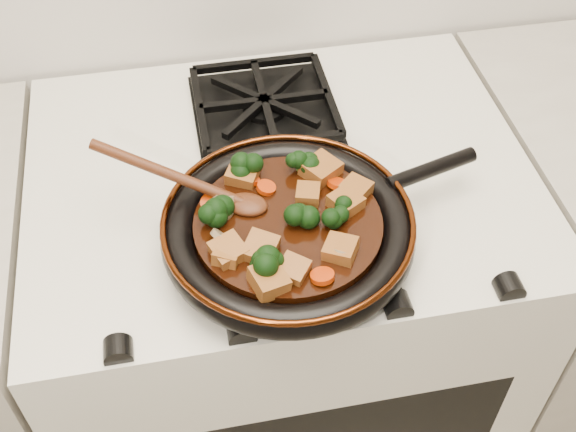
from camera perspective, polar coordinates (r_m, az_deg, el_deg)
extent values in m
cube|color=silver|center=(1.44, -0.49, -9.37)|extent=(0.76, 0.60, 0.90)
cylinder|color=black|center=(0.96, 0.00, -1.50)|extent=(0.31, 0.31, 0.01)
torus|color=black|center=(0.95, 0.00, -1.14)|extent=(0.34, 0.34, 0.04)
torus|color=#4A1F0A|center=(0.94, 0.00, -0.29)|extent=(0.33, 0.33, 0.01)
cylinder|color=black|center=(1.03, 11.25, 3.65)|extent=(0.14, 0.06, 0.02)
cylinder|color=black|center=(0.95, 0.00, -0.86)|extent=(0.25, 0.25, 0.02)
cube|color=brown|center=(0.88, 0.42, -4.26)|extent=(0.05, 0.05, 0.02)
cube|color=brown|center=(0.87, -1.52, -5.11)|extent=(0.05, 0.05, 0.03)
cube|color=brown|center=(0.96, 1.58, 1.72)|extent=(0.04, 0.04, 0.02)
cube|color=brown|center=(0.97, 5.37, 2.10)|extent=(0.05, 0.05, 0.02)
cube|color=brown|center=(0.95, 4.58, 1.05)|extent=(0.05, 0.05, 0.02)
cube|color=brown|center=(0.90, 4.16, -2.66)|extent=(0.05, 0.05, 0.02)
cube|color=brown|center=(0.90, -4.78, -2.99)|extent=(0.05, 0.05, 0.02)
cube|color=brown|center=(0.99, -3.61, 3.24)|extent=(0.05, 0.05, 0.03)
cube|color=brown|center=(0.90, -2.18, -2.62)|extent=(0.06, 0.06, 0.03)
cube|color=brown|center=(1.00, 2.61, 3.69)|extent=(0.06, 0.06, 0.03)
cube|color=brown|center=(0.90, -4.72, -2.79)|extent=(0.05, 0.05, 0.03)
cylinder|color=#B72E05|center=(0.98, 3.92, 2.56)|extent=(0.03, 0.03, 0.02)
cylinder|color=#B72E05|center=(0.88, 2.73, -4.76)|extent=(0.03, 0.03, 0.02)
cylinder|color=#B72E05|center=(0.96, -6.02, 1.05)|extent=(0.03, 0.03, 0.02)
cylinder|color=#B72E05|center=(0.99, -3.01, 2.90)|extent=(0.03, 0.03, 0.02)
cylinder|color=#B72E05|center=(0.98, -1.74, 2.26)|extent=(0.03, 0.03, 0.01)
cylinder|color=olive|center=(0.96, -5.07, 1.18)|extent=(0.03, 0.03, 0.03)
cylinder|color=olive|center=(0.92, -5.24, -1.72)|extent=(0.04, 0.04, 0.03)
cylinder|color=olive|center=(0.95, -5.37, 0.51)|extent=(0.05, 0.05, 0.03)
cylinder|color=olive|center=(0.90, 4.30, -2.99)|extent=(0.04, 0.04, 0.03)
cylinder|color=olive|center=(0.95, -5.20, 0.94)|extent=(0.03, 0.03, 0.03)
ellipsoid|color=#4A220F|center=(0.95, -3.25, 0.91)|extent=(0.07, 0.06, 0.02)
cylinder|color=#4A220F|center=(0.96, -9.35, 3.28)|extent=(0.02, 0.02, 0.22)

